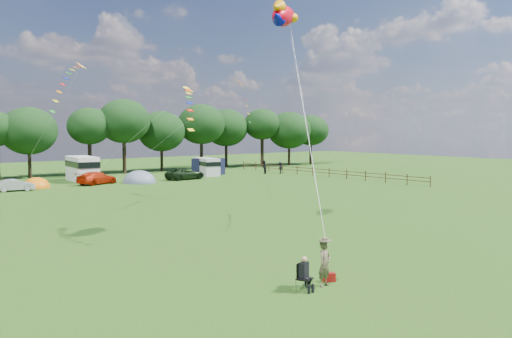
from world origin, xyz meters
TOP-DOWN VIEW (x-y plane):
  - ground_plane at (0.00, 0.00)m, footprint 180.00×180.00m
  - tree_line at (5.30, 54.99)m, footprint 102.98×10.98m
  - fence at (32.00, 34.50)m, footprint 0.12×33.12m
  - car_b at (-4.03, 41.70)m, footprint 3.55×1.60m
  - car_c at (5.18, 43.06)m, footprint 5.18×3.54m
  - car_d at (16.08, 42.00)m, footprint 5.34×2.89m
  - campervan_c at (5.40, 47.78)m, footprint 3.21×6.25m
  - campervan_d at (21.38, 45.22)m, footprint 2.92×5.05m
  - tent_orange at (-1.33, 43.57)m, footprint 2.84×3.11m
  - tent_greyblue at (9.73, 41.68)m, footprint 3.85×4.21m
  - awning_navy at (22.14, 45.92)m, footprint 4.19×3.72m
  - kite_flyer at (-4.31, -1.83)m, footprint 0.76×0.59m
  - camp_chair at (-5.42, -1.76)m, footprint 0.70×0.72m
  - kite_bag at (-3.65, -1.43)m, footprint 0.59×0.50m
  - fish_kite at (2.72, 8.84)m, footprint 3.54×2.84m
  - streamer_kite_b at (-5.56, 22.10)m, footprint 4.38×4.80m
  - streamer_kite_c at (-2.38, 11.44)m, footprint 3.15×4.84m
  - walker_a at (28.97, 42.45)m, footprint 1.04×0.90m
  - walker_b at (30.86, 41.20)m, footprint 1.16×0.84m
  - streamer_kite_d at (11.65, 24.54)m, footprint 2.72×5.15m

SIDE VIEW (x-z plane):
  - ground_plane at x=0.00m, z-range 0.00..0.00m
  - tent_greyblue at x=9.73m, z-range -1.41..1.45m
  - tent_orange at x=-1.33m, z-range -1.09..1.13m
  - kite_bag at x=-3.65m, z-range 0.00..0.35m
  - car_b at x=-4.03m, z-range 0.00..1.22m
  - car_d at x=16.08m, z-range 0.00..1.39m
  - fence at x=32.00m, z-range 0.10..1.30m
  - car_c at x=5.18m, z-range 0.00..1.43m
  - walker_b at x=30.86m, z-range 0.00..1.63m
  - camp_chair at x=-5.42m, z-range 0.13..1.51m
  - walker_a at x=28.97m, z-range 0.00..1.83m
  - kite_flyer at x=-4.31m, z-range 0.00..1.85m
  - awning_navy at x=22.14m, z-range 0.00..2.23m
  - campervan_d at x=21.38m, z-range 0.09..2.41m
  - campervan_c at x=5.40m, z-range 0.11..3.05m
  - tree_line at x=5.30m, z-range 1.21..11.48m
  - streamer_kite_c at x=-2.38m, z-range 6.68..9.47m
  - streamer_kite_d at x=11.65m, z-range 7.43..11.74m
  - streamer_kite_b at x=-5.56m, z-range 7.98..11.82m
  - fish_kite at x=2.72m, z-range 12.28..14.23m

